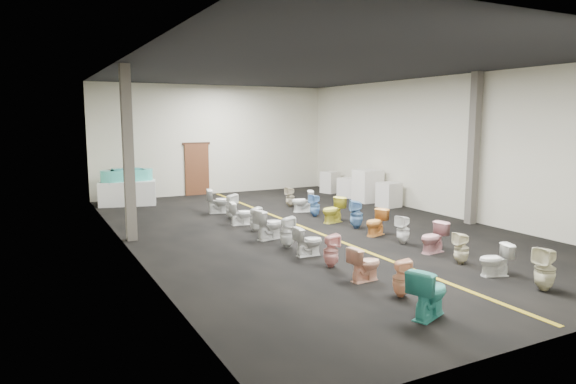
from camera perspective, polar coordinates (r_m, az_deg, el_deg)
name	(u,v)px	position (r m, az deg, el deg)	size (l,w,h in m)	color
floor	(309,229)	(14.72, 2.34, -4.17)	(16.00, 16.00, 0.00)	black
ceiling	(310,68)	(14.44, 2.45, 13.55)	(16.00, 16.00, 0.00)	black
wall_back	(214,140)	(21.71, -8.18, 5.75)	(10.00, 10.00, 0.00)	beige
wall_left	(125,157)	(12.70, -17.65, 3.74)	(16.00, 16.00, 0.00)	beige
wall_right	(443,146)	(17.43, 16.88, 4.89)	(16.00, 16.00, 0.00)	beige
aisle_stripe	(309,229)	(14.72, 2.34, -4.16)	(0.12, 15.60, 0.01)	olive
back_door	(197,170)	(21.49, -10.08, 2.47)	(1.00, 0.10, 2.10)	#562D19
door_frame	(196,144)	(21.42, -10.16, 5.32)	(1.15, 0.08, 0.10)	#331C11
column_left	(128,154)	(13.72, -17.33, 4.06)	(0.25, 0.25, 4.50)	#59544C
column_right	(474,149)	(16.21, 19.94, 4.52)	(0.25, 0.25, 4.50)	#59544C
display_table	(128,193)	(19.65, -17.38, -0.10)	(1.98, 0.99, 0.88)	silver
bathtub	(127,176)	(19.57, -17.46, 1.72)	(1.86, 0.72, 0.55)	#43C1B2
appliance_crate_a	(389,195)	(18.68, 11.14, -0.30)	(0.68, 0.68, 0.87)	silver
appliance_crate_b	(368,186)	(19.66, 8.84, 0.67)	(0.88, 0.88, 1.21)	silver
appliance_crate_c	(349,187)	(20.73, 6.74, 0.50)	(0.69, 0.69, 0.78)	silver
appliance_crate_d	(330,182)	(21.87, 4.72, 1.10)	(0.63, 0.63, 0.91)	silver
toilet_left_0	(429,292)	(8.61, 15.37, -10.68)	(0.46, 0.81, 0.82)	teal
toilet_left_1	(401,278)	(9.44, 12.48, -9.32)	(0.31, 0.32, 0.69)	#FDBC92
toilet_left_2	(365,264)	(10.21, 8.54, -7.88)	(0.38, 0.67, 0.69)	#F8B89B
toilet_left_3	(331,251)	(11.02, 4.80, -6.52)	(0.32, 0.33, 0.72)	#E8A3A0
toilet_left_4	(308,241)	(11.89, 2.28, -5.48)	(0.38, 0.67, 0.69)	white
toilet_left_5	(287,232)	(12.60, -0.09, -4.48)	(0.35, 0.36, 0.78)	silver
toilet_left_6	(269,224)	(13.47, -2.11, -3.59)	(0.45, 0.78, 0.80)	silver
toilet_left_7	(255,219)	(14.44, -3.66, -3.03)	(0.31, 0.32, 0.69)	white
toilet_left_8	(241,213)	(15.32, -5.23, -2.37)	(0.39, 0.68, 0.70)	white
toilet_left_9	(231,206)	(16.27, -6.32, -1.60)	(0.36, 0.36, 0.79)	white
toilet_left_10	(219,201)	(17.30, -7.68, -1.00)	(0.45, 0.80, 0.81)	silver
toilet_right_0	(545,269)	(10.62, 26.65, -7.64)	(0.37, 0.38, 0.83)	beige
toilet_right_1	(495,260)	(11.20, 22.04, -7.00)	(0.37, 0.65, 0.66)	white
toilet_right_2	(461,248)	(11.83, 18.71, -5.94)	(0.32, 0.32, 0.70)	beige
toilet_right_3	(433,238)	(12.60, 15.85, -4.91)	(0.40, 0.71, 0.72)	pink
toilet_right_4	(403,230)	(13.31, 12.67, -4.09)	(0.33, 0.34, 0.73)	white
toilet_right_5	(376,223)	(14.09, 9.76, -3.36)	(0.40, 0.70, 0.71)	#EF9A42
toilet_right_6	(356,214)	(14.90, 7.62, -2.46)	(0.37, 0.38, 0.83)	#6496CB
toilet_right_7	(333,210)	(15.64, 5.03, -2.02)	(0.43, 0.75, 0.77)	yellow
toilet_right_8	(315,205)	(16.56, 3.01, -1.50)	(0.33, 0.33, 0.72)	#6AA2E2
toilet_right_9	(302,201)	(17.35, 1.62, -1.03)	(0.41, 0.72, 0.73)	white
toilet_right_10	(290,197)	(18.35, 0.25, -0.55)	(0.32, 0.33, 0.71)	beige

